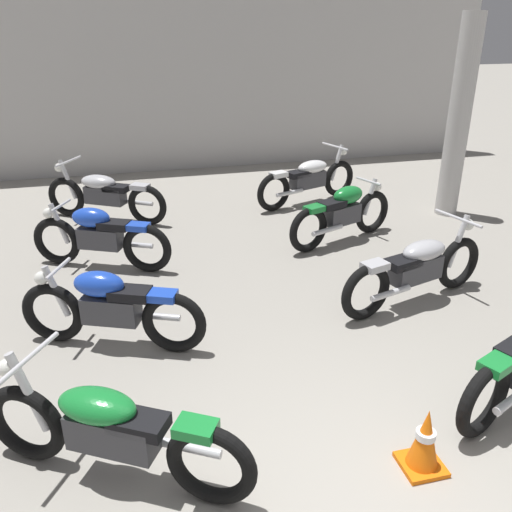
{
  "coord_description": "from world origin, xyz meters",
  "views": [
    {
      "loc": [
        -1.45,
        -2.31,
        3.21
      ],
      "look_at": [
        0.0,
        3.41,
        0.55
      ],
      "focal_mm": 38.51,
      "sensor_mm": 36.0,
      "label": 1
    }
  ],
  "objects_px": {
    "support_pillar": "(459,119)",
    "motorcycle_right_row_1": "(417,268)",
    "motorcycle_left_row_1": "(110,307)",
    "motorcycle_left_row_3": "(104,194)",
    "motorcycle_left_row_0": "(111,430)",
    "motorcycle_left_row_2": "(100,236)",
    "traffic_cone": "(425,440)",
    "motorcycle_right_row_3": "(308,179)",
    "motorcycle_right_row_2": "(343,213)"
  },
  "relations": [
    {
      "from": "motorcycle_left_row_1",
      "to": "motorcycle_right_row_1",
      "type": "xyz_separation_m",
      "value": [
        3.49,
        0.09,
        -0.01
      ]
    },
    {
      "from": "support_pillar",
      "to": "motorcycle_right_row_1",
      "type": "xyz_separation_m",
      "value": [
        -2.12,
        -2.72,
        -1.15
      ]
    },
    {
      "from": "motorcycle_left_row_1",
      "to": "traffic_cone",
      "type": "bearing_deg",
      "value": -45.52
    },
    {
      "from": "motorcycle_left_row_0",
      "to": "traffic_cone",
      "type": "xyz_separation_m",
      "value": [
        2.27,
        -0.47,
        -0.19
      ]
    },
    {
      "from": "support_pillar",
      "to": "motorcycle_right_row_1",
      "type": "relative_size",
      "value": 1.51
    },
    {
      "from": "traffic_cone",
      "to": "motorcycle_right_row_2",
      "type": "bearing_deg",
      "value": 75.54
    },
    {
      "from": "motorcycle_left_row_1",
      "to": "motorcycle_left_row_2",
      "type": "height_order",
      "value": "same"
    },
    {
      "from": "motorcycle_left_row_1",
      "to": "motorcycle_right_row_3",
      "type": "height_order",
      "value": "motorcycle_right_row_3"
    },
    {
      "from": "motorcycle_left_row_3",
      "to": "motorcycle_right_row_3",
      "type": "xyz_separation_m",
      "value": [
        3.53,
        0.03,
        0.0
      ]
    },
    {
      "from": "support_pillar",
      "to": "motorcycle_right_row_2",
      "type": "xyz_separation_m",
      "value": [
        -2.23,
        -0.74,
        -1.14
      ]
    },
    {
      "from": "motorcycle_left_row_0",
      "to": "motorcycle_left_row_2",
      "type": "distance_m",
      "value": 3.83
    },
    {
      "from": "motorcycle_left_row_1",
      "to": "traffic_cone",
      "type": "distance_m",
      "value": 3.22
    },
    {
      "from": "motorcycle_right_row_3",
      "to": "traffic_cone",
      "type": "distance_m",
      "value": 6.32
    },
    {
      "from": "motorcycle_left_row_2",
      "to": "motorcycle_right_row_2",
      "type": "distance_m",
      "value": 3.49
    },
    {
      "from": "motorcycle_left_row_1",
      "to": "traffic_cone",
      "type": "height_order",
      "value": "motorcycle_left_row_1"
    },
    {
      "from": "motorcycle_right_row_1",
      "to": "traffic_cone",
      "type": "height_order",
      "value": "motorcycle_right_row_1"
    },
    {
      "from": "motorcycle_right_row_3",
      "to": "motorcycle_right_row_2",
      "type": "bearing_deg",
      "value": -93.3
    },
    {
      "from": "motorcycle_left_row_1",
      "to": "motorcycle_right_row_2",
      "type": "relative_size",
      "value": 0.99
    },
    {
      "from": "motorcycle_left_row_0",
      "to": "traffic_cone",
      "type": "bearing_deg",
      "value": -11.62
    },
    {
      "from": "motorcycle_left_row_0",
      "to": "motorcycle_right_row_2",
      "type": "distance_m",
      "value": 5.16
    },
    {
      "from": "motorcycle_left_row_0",
      "to": "motorcycle_left_row_1",
      "type": "xyz_separation_m",
      "value": [
        0.01,
        1.83,
        0.01
      ]
    },
    {
      "from": "support_pillar",
      "to": "traffic_cone",
      "type": "height_order",
      "value": "support_pillar"
    },
    {
      "from": "support_pillar",
      "to": "motorcycle_left_row_3",
      "type": "relative_size",
      "value": 1.67
    },
    {
      "from": "motorcycle_right_row_1",
      "to": "motorcycle_right_row_2",
      "type": "height_order",
      "value": "motorcycle_right_row_1"
    },
    {
      "from": "motorcycle_left_row_1",
      "to": "motorcycle_right_row_3",
      "type": "relative_size",
      "value": 0.89
    },
    {
      "from": "motorcycle_left_row_0",
      "to": "motorcycle_left_row_3",
      "type": "bearing_deg",
      "value": 90.4
    },
    {
      "from": "motorcycle_left_row_1",
      "to": "motorcycle_right_row_2",
      "type": "distance_m",
      "value": 3.95
    },
    {
      "from": "motorcycle_right_row_1",
      "to": "traffic_cone",
      "type": "xyz_separation_m",
      "value": [
        -1.24,
        -2.38,
        -0.19
      ]
    },
    {
      "from": "motorcycle_right_row_2",
      "to": "motorcycle_left_row_3",
      "type": "bearing_deg",
      "value": 152.14
    },
    {
      "from": "motorcycle_left_row_2",
      "to": "motorcycle_right_row_2",
      "type": "height_order",
      "value": "same"
    },
    {
      "from": "motorcycle_right_row_1",
      "to": "support_pillar",
      "type": "bearing_deg",
      "value": 52.05
    },
    {
      "from": "motorcycle_left_row_0",
      "to": "motorcycle_left_row_3",
      "type": "height_order",
      "value": "same"
    },
    {
      "from": "motorcycle_left_row_3",
      "to": "motorcycle_right_row_2",
      "type": "height_order",
      "value": "motorcycle_left_row_3"
    },
    {
      "from": "motorcycle_left_row_2",
      "to": "motorcycle_right_row_1",
      "type": "bearing_deg",
      "value": -27.93
    },
    {
      "from": "motorcycle_right_row_2",
      "to": "motorcycle_left_row_2",
      "type": "bearing_deg",
      "value": -178.92
    },
    {
      "from": "support_pillar",
      "to": "motorcycle_right_row_3",
      "type": "distance_m",
      "value": 2.66
    },
    {
      "from": "motorcycle_left_row_3",
      "to": "motorcycle_right_row_3",
      "type": "relative_size",
      "value": 0.92
    },
    {
      "from": "motorcycle_right_row_1",
      "to": "motorcycle_right_row_3",
      "type": "relative_size",
      "value": 1.02
    },
    {
      "from": "motorcycle_left_row_2",
      "to": "motorcycle_right_row_2",
      "type": "xyz_separation_m",
      "value": [
        3.49,
        0.07,
        0.0
      ]
    },
    {
      "from": "support_pillar",
      "to": "motorcycle_left_row_1",
      "type": "distance_m",
      "value": 6.37
    },
    {
      "from": "motorcycle_right_row_1",
      "to": "motorcycle_right_row_2",
      "type": "relative_size",
      "value": 1.13
    },
    {
      "from": "motorcycle_left_row_0",
      "to": "motorcycle_right_row_2",
      "type": "xyz_separation_m",
      "value": [
        3.39,
        3.89,
        0.01
      ]
    },
    {
      "from": "motorcycle_left_row_0",
      "to": "motorcycle_left_row_1",
      "type": "height_order",
      "value": "motorcycle_left_row_0"
    },
    {
      "from": "motorcycle_left_row_0",
      "to": "motorcycle_right_row_2",
      "type": "bearing_deg",
      "value": 48.94
    },
    {
      "from": "motorcycle_left_row_1",
      "to": "motorcycle_right_row_3",
      "type": "distance_m",
      "value": 5.23
    },
    {
      "from": "motorcycle_left_row_0",
      "to": "motorcycle_left_row_2",
      "type": "height_order",
      "value": "motorcycle_left_row_0"
    },
    {
      "from": "motorcycle_left_row_0",
      "to": "motorcycle_left_row_2",
      "type": "xyz_separation_m",
      "value": [
        -0.1,
        3.82,
        0.01
      ]
    },
    {
      "from": "support_pillar",
      "to": "motorcycle_left_row_0",
      "type": "distance_m",
      "value": 7.38
    },
    {
      "from": "motorcycle_left_row_1",
      "to": "motorcycle_left_row_3",
      "type": "height_order",
      "value": "motorcycle_left_row_3"
    },
    {
      "from": "motorcycle_left_row_0",
      "to": "motorcycle_left_row_1",
      "type": "distance_m",
      "value": 1.83
    }
  ]
}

